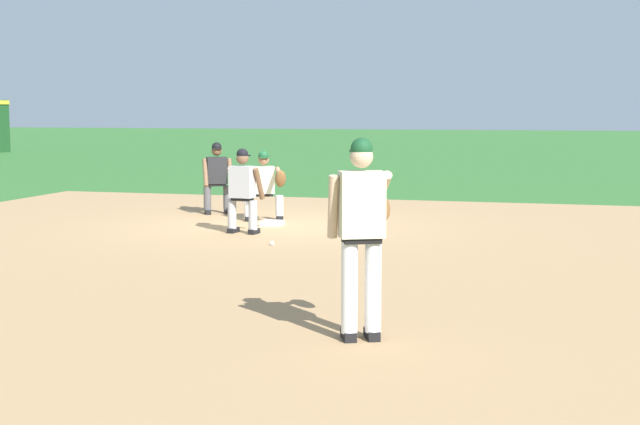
# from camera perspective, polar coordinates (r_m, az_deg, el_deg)

# --- Properties ---
(ground_plane) EXTENTS (160.00, 160.00, 0.00)m
(ground_plane) POSITION_cam_1_polar(r_m,az_deg,el_deg) (16.31, -3.09, -0.85)
(ground_plane) COLOR #336B2D
(infield_dirt_patch) EXTENTS (18.00, 18.00, 0.01)m
(infield_dirt_patch) POSITION_cam_1_polar(r_m,az_deg,el_deg) (12.25, -1.18, -3.30)
(infield_dirt_patch) COLOR tan
(infield_dirt_patch) RESTS_ON ground
(first_base_bag) EXTENTS (0.38, 0.38, 0.09)m
(first_base_bag) POSITION_cam_1_polar(r_m,az_deg,el_deg) (16.30, -3.09, -0.69)
(first_base_bag) COLOR white
(first_base_bag) RESTS_ON ground
(baseball) EXTENTS (0.07, 0.07, 0.07)m
(baseball) POSITION_cam_1_polar(r_m,az_deg,el_deg) (13.91, -3.09, -1.98)
(baseball) COLOR white
(baseball) RESTS_ON ground
(pitcher) EXTENTS (0.82, 0.59, 1.86)m
(pitcher) POSITION_cam_1_polar(r_m,az_deg,el_deg) (8.10, 2.73, -0.87)
(pitcher) COLOR black
(pitcher) RESTS_ON ground
(first_baseman) EXTENTS (0.84, 0.98, 1.34)m
(first_baseman) POSITION_cam_1_polar(r_m,az_deg,el_deg) (16.92, -3.54, 1.91)
(first_baseman) COLOR black
(first_baseman) RESTS_ON ground
(baserunner) EXTENTS (0.49, 0.63, 1.46)m
(baserunner) POSITION_cam_1_polar(r_m,az_deg,el_deg) (15.21, -4.98, 1.60)
(baserunner) COLOR black
(baserunner) RESTS_ON ground
(umpire) EXTENTS (0.62, 0.67, 1.46)m
(umpire) POSITION_cam_1_polar(r_m,az_deg,el_deg) (18.15, -6.61, 2.39)
(umpire) COLOR black
(umpire) RESTS_ON ground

